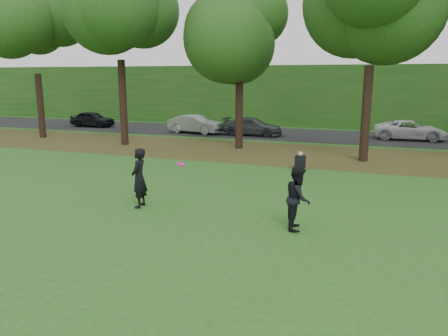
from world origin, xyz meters
The scene contains 10 objects.
ground centered at (0.00, 0.00, 0.00)m, with size 120.00×120.00×0.00m, color #224E18.
leaf_litter centered at (0.00, 13.00, 0.01)m, with size 60.00×7.00×0.01m, color #50381C.
street centered at (0.00, 21.00, 0.01)m, with size 70.00×7.00×0.02m, color black.
far_hedge centered at (0.00, 27.00, 2.50)m, with size 70.00×3.00×5.00m, color #1A4714.
player_left centered at (-2.40, 1.74, 0.96)m, with size 0.70×0.46×1.91m, color black.
player_right centered at (2.74, 1.44, 0.87)m, with size 0.85×0.66×1.75m, color black.
parked_cars centered at (1.32, 20.25, 0.68)m, with size 38.84×3.88×1.51m.
frisbee centered at (-0.70, 1.28, 1.61)m, with size 0.34×0.34×0.11m.
seated_person centered at (1.41, 9.15, 0.31)m, with size 0.49×0.77×0.83m.
tree_line centered at (-0.34, 12.94, 7.84)m, with size 55.30×7.90×12.31m.
Camera 1 is at (4.75, -10.05, 4.15)m, focal length 35.00 mm.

